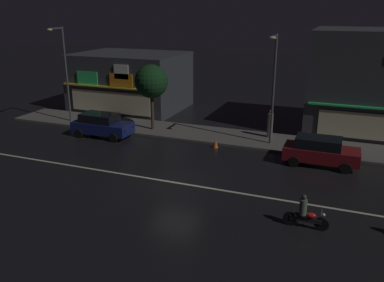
# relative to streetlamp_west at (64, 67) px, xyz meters

# --- Properties ---
(ground_plane) EXTENTS (140.00, 140.00, 0.00)m
(ground_plane) POSITION_rel_streetlamp_west_xyz_m (12.70, -7.64, -4.47)
(ground_plane) COLOR black
(lane_divider_stripe) EXTENTS (33.38, 0.16, 0.01)m
(lane_divider_stripe) POSITION_rel_streetlamp_west_xyz_m (12.70, -7.64, -4.47)
(lane_divider_stripe) COLOR beige
(lane_divider_stripe) RESTS_ON ground
(sidewalk_far) EXTENTS (35.14, 3.68, 0.14)m
(sidewalk_far) POSITION_rel_streetlamp_west_xyz_m (12.70, 0.94, -4.40)
(sidewalk_far) COLOR #5B5954
(sidewalk_far) RESTS_ON ground
(storefront_left_block) EXTENTS (9.42, 7.42, 5.00)m
(storefront_left_block) POSITION_rel_streetlamp_west_xyz_m (2.15, 6.40, -1.97)
(storefront_left_block) COLOR #383A3F
(storefront_left_block) RESTS_ON ground
(streetlamp_west) EXTENTS (0.44, 1.64, 7.38)m
(streetlamp_west) POSITION_rel_streetlamp_west_xyz_m (0.00, 0.00, 0.00)
(streetlamp_west) COLOR #47494C
(streetlamp_west) RESTS_ON sidewalk_far
(streetlamp_mid) EXTENTS (0.44, 1.64, 7.20)m
(streetlamp_mid) POSITION_rel_streetlamp_west_xyz_m (16.18, 0.22, -0.09)
(streetlamp_mid) COLOR #47494C
(streetlamp_mid) RESTS_ON sidewalk_far
(pedestrian_on_sidewalk) EXTENTS (0.39, 0.39, 1.96)m
(pedestrian_on_sidewalk) POSITION_rel_streetlamp_west_xyz_m (15.87, 1.76, -3.42)
(pedestrian_on_sidewalk) COLOR gray
(pedestrian_on_sidewalk) RESTS_ON sidewalk_far
(street_tree) EXTENTS (2.45, 2.45, 4.85)m
(street_tree) POSITION_rel_streetlamp_west_xyz_m (7.27, 0.51, -0.73)
(street_tree) COLOR #473323
(street_tree) RESTS_ON sidewalk_far
(parked_car_near_kerb) EXTENTS (4.30, 1.98, 1.67)m
(parked_car_near_kerb) POSITION_rel_streetlamp_west_xyz_m (19.60, -2.12, -3.60)
(parked_car_near_kerb) COLOR maroon
(parked_car_near_kerb) RESTS_ON ground
(parked_car_trailing) EXTENTS (4.30, 1.98, 1.67)m
(parked_car_trailing) POSITION_rel_streetlamp_west_xyz_m (4.49, -2.06, -3.60)
(parked_car_trailing) COLOR navy
(parked_car_trailing) RESTS_ON ground
(motorcycle_lead) EXTENTS (1.90, 0.60, 1.52)m
(motorcycle_lead) POSITION_rel_streetlamp_west_xyz_m (19.62, -9.88, -3.84)
(motorcycle_lead) COLOR black
(motorcycle_lead) RESTS_ON ground
(traffic_cone) EXTENTS (0.36, 0.36, 0.55)m
(traffic_cone) POSITION_rel_streetlamp_west_xyz_m (12.91, -1.44, -4.20)
(traffic_cone) COLOR orange
(traffic_cone) RESTS_ON ground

